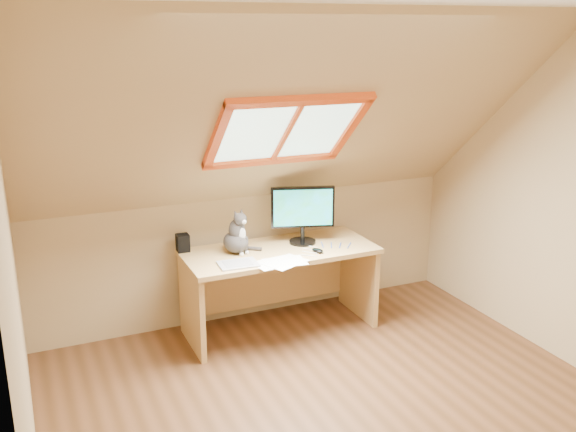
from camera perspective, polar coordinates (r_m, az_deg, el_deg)
ground at (r=4.03m, az=6.13°, el=-18.22°), size 3.50×3.50×0.00m
room_shell at (r=3.35m, az=7.66°, el=1.51°), size 3.52×3.52×2.41m
desk at (r=5.00m, az=-1.05°, el=-5.02°), size 1.46×0.64×0.67m
monitor at (r=4.92m, az=1.32°, el=0.45°), size 0.48×0.21×0.45m
cat at (r=4.77m, az=-4.59°, el=-1.86°), size 0.26×0.28×0.34m
desk_speaker at (r=4.87m, az=-9.33°, el=-2.37°), size 0.09×0.09×0.13m
graphics_tablet at (r=4.57m, az=-4.46°, el=-4.27°), size 0.29×0.21×0.01m
mouse at (r=4.79m, az=2.65°, el=-3.08°), size 0.09×0.11×0.03m
papers at (r=4.58m, az=-1.41°, el=-4.20°), size 0.35×0.30×0.01m
cables at (r=4.90m, az=3.39°, el=-2.80°), size 0.51×0.26×0.01m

